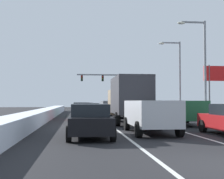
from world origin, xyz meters
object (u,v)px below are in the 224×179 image
(sedan_white_left_lane_second, at_px, (86,114))
(suv_green_right_lane_second, at_px, (182,110))
(suv_navy_right_lane_third, at_px, (156,108))
(sedan_red_left_lane_third, at_px, (83,111))
(box_truck_center_lane_second, at_px, (129,98))
(traffic_light_gantry, at_px, (119,82))
(suv_gray_center_lane_fourth, at_px, (110,106))
(sedan_charcoal_center_lane_third, at_px, (118,110))
(street_lamp_right_mid, at_px, (177,71))
(sedan_green_left_lane_fourth, at_px, (81,109))
(sedan_maroon_right_lane_fourth, at_px, (144,109))
(suv_silver_center_lane_nearest, at_px, (150,113))
(roadside_sign_right, at_px, (218,79))
(sedan_black_left_lane_nearest, at_px, (90,120))
(street_lamp_right_near, at_px, (201,61))

(sedan_white_left_lane_second, bearing_deg, suv_green_right_lane_second, -1.00)
(suv_navy_right_lane_third, relative_size, sedan_red_left_lane_third, 1.09)
(box_truck_center_lane_second, bearing_deg, traffic_light_gantry, 83.73)
(suv_green_right_lane_second, xyz_separation_m, suv_gray_center_lane_fourth, (-3.39, 16.02, 0.00))
(box_truck_center_lane_second, distance_m, sedan_charcoal_center_lane_third, 7.58)
(street_lamp_right_mid, bearing_deg, sedan_white_left_lane_second, -127.92)
(sedan_green_left_lane_fourth, bearing_deg, traffic_light_gantry, 67.82)
(sedan_maroon_right_lane_fourth, xyz_separation_m, traffic_light_gantry, (-0.71, 15.42, 3.97))
(suv_gray_center_lane_fourth, xyz_separation_m, street_lamp_right_mid, (7.86, -1.69, 4.16))
(suv_silver_center_lane_nearest, relative_size, street_lamp_right_mid, 0.56)
(sedan_red_left_lane_third, bearing_deg, suv_green_right_lane_second, -46.13)
(suv_navy_right_lane_third, distance_m, street_lamp_right_mid, 9.41)
(suv_green_right_lane_second, height_order, sedan_white_left_lane_second, suv_green_right_lane_second)
(suv_silver_center_lane_nearest, relative_size, sedan_red_left_lane_third, 1.09)
(box_truck_center_lane_second, height_order, traffic_light_gantry, traffic_light_gantry)
(suv_green_right_lane_second, height_order, suv_gray_center_lane_fourth, same)
(suv_silver_center_lane_nearest, bearing_deg, suv_navy_right_lane_third, 74.25)
(suv_green_right_lane_second, height_order, box_truck_center_lane_second, box_truck_center_lane_second)
(suv_silver_center_lane_nearest, distance_m, roadside_sign_right, 19.40)
(suv_green_right_lane_second, relative_size, sedan_black_left_lane_nearest, 1.09)
(sedan_charcoal_center_lane_third, height_order, sedan_white_left_lane_second, same)
(traffic_light_gantry, bearing_deg, street_lamp_right_near, -79.15)
(sedan_green_left_lane_fourth, xyz_separation_m, street_lamp_right_near, (10.78, -7.37, 4.54))
(sedan_green_left_lane_fourth, bearing_deg, street_lamp_right_near, -34.35)
(suv_silver_center_lane_nearest, height_order, sedan_black_left_lane_nearest, suv_silver_center_lane_nearest)
(suv_silver_center_lane_nearest, bearing_deg, suv_gray_center_lane_fourth, 89.86)
(suv_silver_center_lane_nearest, xyz_separation_m, box_truck_center_lane_second, (0.03, 6.99, 0.88))
(suv_silver_center_lane_nearest, bearing_deg, sedan_red_left_lane_third, 105.08)
(suv_gray_center_lane_fourth, bearing_deg, sedan_green_left_lane_fourth, -141.90)
(street_lamp_right_mid, bearing_deg, street_lamp_right_near, -93.47)
(box_truck_center_lane_second, bearing_deg, roadside_sign_right, 37.68)
(sedan_maroon_right_lane_fourth, relative_size, traffic_light_gantry, 0.41)
(sedan_white_left_lane_second, distance_m, street_lamp_right_near, 12.90)
(suv_navy_right_lane_third, distance_m, sedan_white_left_lane_second, 9.66)
(suv_navy_right_lane_third, relative_size, traffic_light_gantry, 0.45)
(suv_gray_center_lane_fourth, bearing_deg, street_lamp_right_mid, -12.11)
(sedan_maroon_right_lane_fourth, bearing_deg, sedan_red_left_lane_third, -136.60)
(sedan_green_left_lane_fourth, xyz_separation_m, roadside_sign_right, (14.53, -2.84, 3.25))
(sedan_white_left_lane_second, height_order, street_lamp_right_near, street_lamp_right_near)
(sedan_black_left_lane_nearest, bearing_deg, sedan_maroon_right_lane_fourth, 71.11)
(suv_green_right_lane_second, relative_size, street_lamp_right_mid, 0.56)
(sedan_maroon_right_lane_fourth, xyz_separation_m, sedan_red_left_lane_third, (-6.96, -6.58, 0.00))
(sedan_black_left_lane_nearest, relative_size, sedan_red_left_lane_third, 1.00)
(sedan_red_left_lane_third, distance_m, street_lamp_right_near, 11.63)
(sedan_charcoal_center_lane_third, distance_m, traffic_light_gantry, 20.17)
(sedan_white_left_lane_second, height_order, sedan_red_left_lane_third, same)
(suv_green_right_lane_second, distance_m, sedan_maroon_right_lane_fourth, 13.55)
(suv_silver_center_lane_nearest, relative_size, sedan_charcoal_center_lane_third, 1.09)
(sedan_red_left_lane_third, bearing_deg, sedan_maroon_right_lane_fourth, 43.40)
(box_truck_center_lane_second, relative_size, sedan_black_left_lane_nearest, 1.60)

